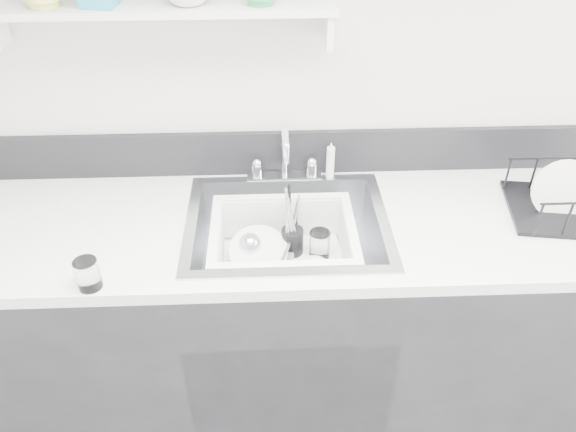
{
  "coord_description": "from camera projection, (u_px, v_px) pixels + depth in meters",
  "views": [
    {
      "loc": [
        -0.06,
        -0.22,
        1.99
      ],
      "look_at": [
        0.0,
        1.14,
        0.98
      ],
      "focal_mm": 35.0,
      "sensor_mm": 36.0,
      "label": 1
    }
  ],
  "objects": [
    {
      "name": "bowl_small",
      "position": [
        314.0,
        269.0,
        1.8
      ],
      "size": [
        0.12,
        0.12,
        0.03
      ],
      "primitive_type": "imported",
      "rotation": [
        0.0,
        0.0,
        0.3
      ],
      "color": "white",
      "rests_on": "wash_tub"
    },
    {
      "name": "faucet",
      "position": [
        284.0,
        165.0,
        1.93
      ],
      "size": [
        0.26,
        0.18,
        0.23
      ],
      "color": "silver",
      "rests_on": "counter_run"
    },
    {
      "name": "room_shell",
      "position": [
        314.0,
        117.0,
        0.67
      ],
      "size": [
        3.5,
        3.0,
        2.6
      ],
      "color": "silver",
      "rests_on": "ground"
    },
    {
      "name": "side_sprayer",
      "position": [
        330.0,
        160.0,
        1.94
      ],
      "size": [
        0.03,
        0.03,
        0.14
      ],
      "primitive_type": "cylinder",
      "color": "white",
      "rests_on": "counter_run"
    },
    {
      "name": "utensil_cup",
      "position": [
        292.0,
        239.0,
        1.86
      ],
      "size": [
        0.07,
        0.07,
        0.25
      ],
      "rotation": [
        0.0,
        0.0,
        -0.06
      ],
      "color": "black",
      "rests_on": "wash_tub"
    },
    {
      "name": "plate_stack",
      "position": [
        261.0,
        257.0,
        1.83
      ],
      "size": [
        0.23,
        0.23,
        0.09
      ],
      "rotation": [
        0.0,
        0.0,
        -0.19
      ],
      "color": "white",
      "rests_on": "wash_tub"
    },
    {
      "name": "tumbler_counter",
      "position": [
        88.0,
        274.0,
        1.51
      ],
      "size": [
        0.08,
        0.08,
        0.09
      ],
      "primitive_type": "cylinder",
      "rotation": [
        0.0,
        0.0,
        0.18
      ],
      "color": "white",
      "rests_on": "counter_run"
    },
    {
      "name": "tumbler_in_tub",
      "position": [
        319.0,
        245.0,
        1.85
      ],
      "size": [
        0.08,
        0.08,
        0.1
      ],
      "primitive_type": "cylinder",
      "rotation": [
        0.0,
        0.0,
        -0.19
      ],
      "color": "white",
      "rests_on": "wash_tub"
    },
    {
      "name": "wash_tub",
      "position": [
        283.0,
        248.0,
        1.79
      ],
      "size": [
        0.51,
        0.44,
        0.18
      ],
      "primitive_type": null,
      "rotation": [
        0.0,
        0.0,
        0.17
      ],
      "color": "white",
      "rests_on": "sink"
    },
    {
      "name": "backsplash",
      "position": [
        284.0,
        153.0,
        1.97
      ],
      "size": [
        3.2,
        0.02,
        0.16
      ],
      "primitive_type": "cube",
      "color": "black",
      "rests_on": "counter_run"
    },
    {
      "name": "counter_run",
      "position": [
        287.0,
        322.0,
        2.05
      ],
      "size": [
        3.2,
        0.62,
        0.92
      ],
      "color": "black",
      "rests_on": "ground"
    },
    {
      "name": "ladle",
      "position": [
        272.0,
        252.0,
        1.83
      ],
      "size": [
        0.31,
        0.17,
        0.09
      ],
      "primitive_type": null,
      "rotation": [
        0.0,
        0.0,
        -0.24
      ],
      "color": "silver",
      "rests_on": "wash_tub"
    },
    {
      "name": "wall_shelf",
      "position": [
        161.0,
        10.0,
        1.59
      ],
      "size": [
        1.0,
        0.16,
        0.12
      ],
      "color": "silver",
      "rests_on": "room_shell"
    },
    {
      "name": "sink",
      "position": [
        287.0,
        244.0,
        1.83
      ],
      "size": [
        0.64,
        0.52,
        0.2
      ],
      "primitive_type": null,
      "color": "silver",
      "rests_on": "counter_run"
    }
  ]
}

